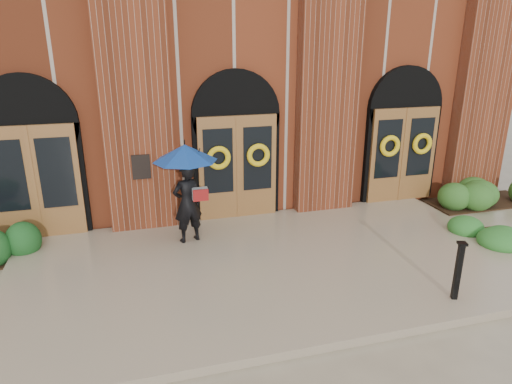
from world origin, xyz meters
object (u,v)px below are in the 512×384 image
object	(u,v)px
man_with_umbrella	(186,175)
metal_post	(458,270)
hedge_wall_right	(481,191)
hedge_wall_left	(1,240)

from	to	relation	value
man_with_umbrella	metal_post	bearing A→B (deg)	122.62
man_with_umbrella	hedge_wall_right	distance (m)	8.27
metal_post	hedge_wall_right	bearing A→B (deg)	45.24
man_with_umbrella	hedge_wall_left	xyz separation A→B (m)	(-3.83, 0.61, -1.29)
hedge_wall_left	metal_post	bearing A→B (deg)	-27.89
hedge_wall_right	metal_post	bearing A→B (deg)	-134.76
metal_post	hedge_wall_left	size ratio (longest dim) A/B	0.37
metal_post	hedge_wall_right	world-z (taller)	metal_post
man_with_umbrella	metal_post	xyz separation A→B (m)	(4.02, -3.55, -0.95)
man_with_umbrella	hedge_wall_right	xyz separation A→B (m)	(8.14, 0.61, -1.31)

